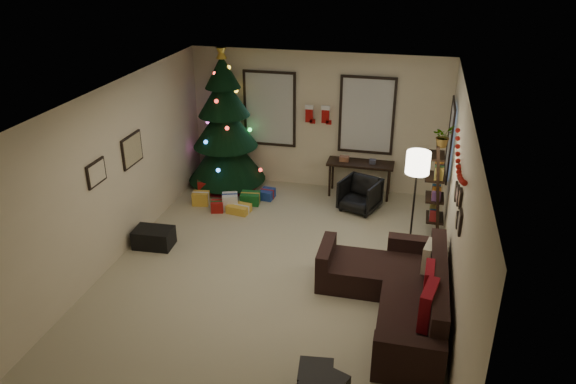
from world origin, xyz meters
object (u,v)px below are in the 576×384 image
object	(u,v)px
christmas_tree	(225,129)
bookshelf	(436,191)
desk	(360,166)
desk_chair	(360,195)
sofa	(399,294)

from	to	relation	value
christmas_tree	bookshelf	xyz separation A→B (m)	(4.06, -1.17, -0.38)
christmas_tree	bookshelf	bearing A→B (deg)	-16.12
desk	bookshelf	world-z (taller)	bookshelf
desk_chair	bookshelf	world-z (taller)	bookshelf
desk	desk_chair	distance (m)	0.72
desk	desk_chair	size ratio (longest dim) A/B	2.07
desk	christmas_tree	bearing A→B (deg)	-177.05
desk	sofa	bearing A→B (deg)	-75.12
bookshelf	sofa	bearing A→B (deg)	-100.89
bookshelf	christmas_tree	bearing A→B (deg)	163.88
christmas_tree	bookshelf	world-z (taller)	christmas_tree
desk_chair	bookshelf	bearing A→B (deg)	-7.20
christmas_tree	desk	xyz separation A→B (m)	(2.67, 0.14, -0.59)
sofa	desk	xyz separation A→B (m)	(-0.95, 3.59, 0.33)
desk	bookshelf	bearing A→B (deg)	-43.27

